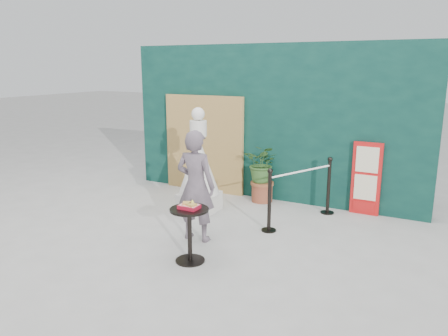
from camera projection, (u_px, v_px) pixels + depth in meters
ground at (184, 254)px, 6.14m from camera, size 60.00×60.00×0.00m
back_wall at (271, 123)px, 8.51m from camera, size 6.00×0.30×3.00m
bamboo_fence at (204, 144)px, 9.08m from camera, size 1.80×0.08×2.00m
woman at (196, 186)px, 6.49m from camera, size 0.63×0.43×1.69m
menu_board at (366, 179)px, 7.66m from camera, size 0.50×0.07×1.30m
statue at (199, 170)px, 7.80m from camera, size 0.74×0.74×1.89m
cafe_table at (190, 227)px, 5.82m from camera, size 0.52×0.52×0.75m
food_basket at (189, 206)px, 5.75m from camera, size 0.26×0.19×0.11m
planter at (262, 169)px, 8.39m from camera, size 0.66×0.58×1.13m
stanchion_barrier at (301, 194)px, 7.33m from camera, size 0.84×1.54×1.03m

